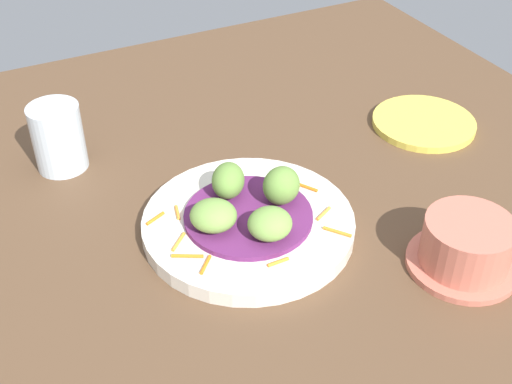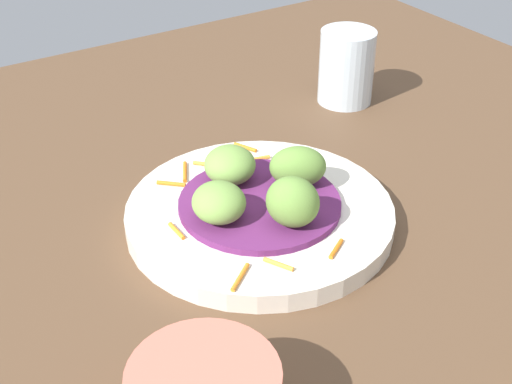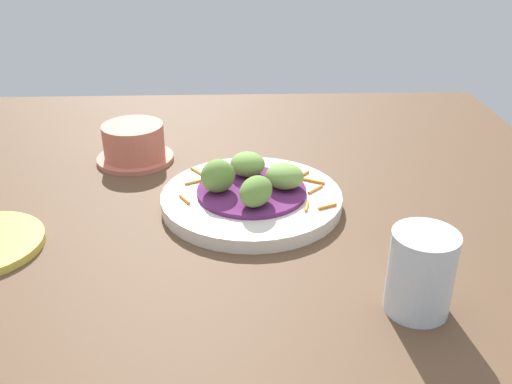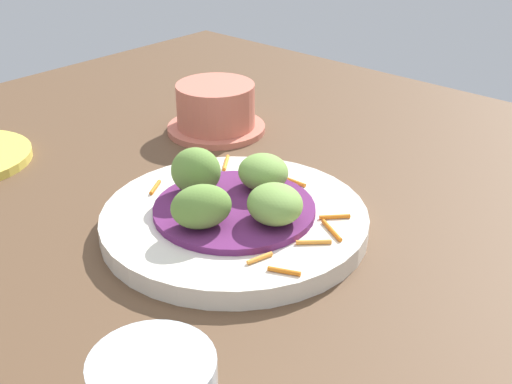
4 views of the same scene
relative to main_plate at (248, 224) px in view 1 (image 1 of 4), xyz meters
The scene contains 11 objects.
table_surface 4.41cm from the main_plate, 119.04° to the left, with size 110.00×110.00×2.00cm, color brown.
main_plate is the anchor object (origin of this frame).
cabbage_bed 1.31cm from the main_plate, ahead, with size 15.58×15.58×0.67cm, color #60235B.
carrot_garnish 3.24cm from the main_plate, 43.68° to the right, with size 14.72×21.79×0.40cm.
guac_scoop_left 5.81cm from the main_plate, 84.51° to the right, with size 5.08×5.51×3.49cm, color #759E47.
guac_scoop_center 5.83cm from the main_plate, ahead, with size 4.91×5.17×3.53cm, color #759E47.
guac_scoop_right 6.19cm from the main_plate, 95.49° to the left, with size 4.92×4.36×4.72cm, color olive.
guac_scoop_back 5.98cm from the main_plate, behind, with size 4.04×5.55×4.03cm, color olive.
side_plate_small 35.85cm from the main_plate, 106.30° to the left, with size 15.42×15.42×1.04cm, color #E0CC4C.
terracotta_bowl 25.42cm from the main_plate, 48.96° to the left, with size 12.77×12.77×6.38cm.
water_glass 29.48cm from the main_plate, 144.79° to the right, with size 6.93×6.93×9.31cm, color silver.
Camera 1 is at (58.52, -30.74, 55.47)cm, focal length 47.23 mm.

